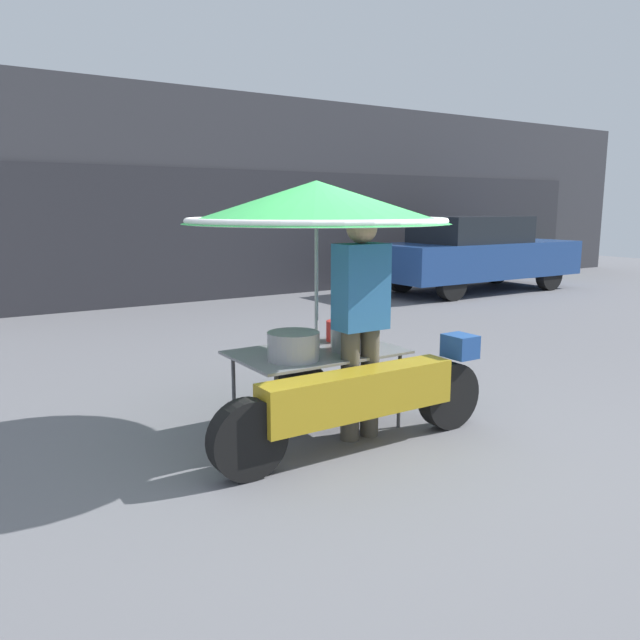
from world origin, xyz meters
name	(u,v)px	position (x,y,z in m)	size (l,w,h in m)	color
ground_plane	(357,445)	(0.00, 0.00, 0.00)	(36.00, 36.00, 0.00)	slate
shopfront_building	(82,197)	(0.00, 8.32, 1.89)	(28.00, 2.06, 3.80)	#38383D
vendor_motorcycle_cart	(321,237)	(-0.04, 0.42, 1.49)	(2.26, 1.98, 1.90)	black
vendor_person	(361,314)	(0.12, 0.13, 0.94)	(0.38, 0.22, 1.68)	#4C473D
parked_car	(475,253)	(7.03, 5.54, 0.78)	(4.51, 1.69, 1.53)	black
potted_plant	(549,256)	(10.86, 6.65, 0.51)	(0.72, 0.72, 0.91)	gray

